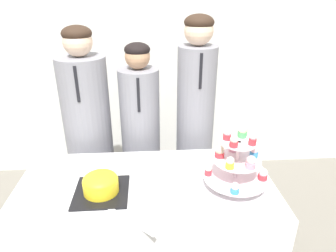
# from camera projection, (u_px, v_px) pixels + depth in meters

# --- Properties ---
(wall_back) EXTENTS (9.00, 0.06, 2.70)m
(wall_back) POSITION_uv_depth(u_px,v_px,m) (143.00, 30.00, 2.58)
(wall_back) COLOR silver
(wall_back) RESTS_ON ground_plane
(table) EXTENTS (1.34, 0.67, 0.75)m
(table) POSITION_uv_depth(u_px,v_px,m) (148.00, 237.00, 1.72)
(table) COLOR white
(table) RESTS_ON ground_plane
(round_cake) EXTENTS (0.27, 0.27, 0.11)m
(round_cake) POSITION_uv_depth(u_px,v_px,m) (101.00, 184.00, 1.47)
(round_cake) COLOR black
(round_cake) RESTS_ON table
(cake_knife) EXTENTS (0.22, 0.20, 0.01)m
(cake_knife) POSITION_uv_depth(u_px,v_px,m) (123.00, 217.00, 1.33)
(cake_knife) COLOR silver
(cake_knife) RESTS_ON table
(cupcake_stand) EXTENTS (0.33, 0.33, 0.31)m
(cupcake_stand) POSITION_uv_depth(u_px,v_px,m) (237.00, 160.00, 1.49)
(cupcake_stand) COLOR silver
(cupcake_stand) RESTS_ON table
(student_0) EXTENTS (0.32, 0.32, 1.48)m
(student_0) POSITION_uv_depth(u_px,v_px,m) (90.00, 142.00, 2.11)
(student_0) COLOR gray
(student_0) RESTS_ON ground_plane
(student_1) EXTENTS (0.27, 0.28, 1.37)m
(student_1) POSITION_uv_depth(u_px,v_px,m) (141.00, 145.00, 2.15)
(student_1) COLOR gray
(student_1) RESTS_ON ground_plane
(student_2) EXTENTS (0.26, 0.26, 1.54)m
(student_2) POSITION_uv_depth(u_px,v_px,m) (195.00, 131.00, 2.13)
(student_2) COLOR gray
(student_2) RESTS_ON ground_plane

